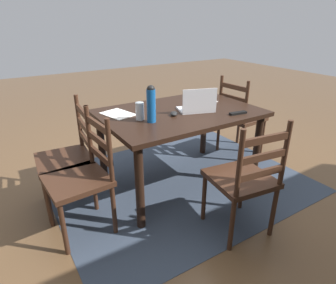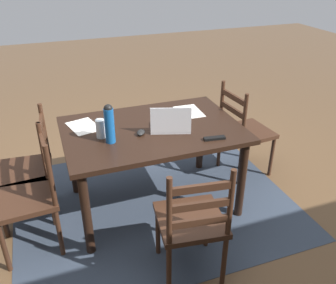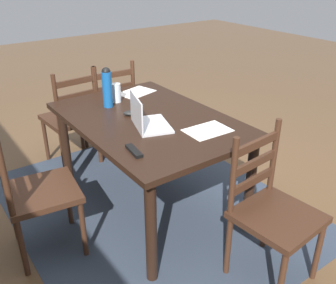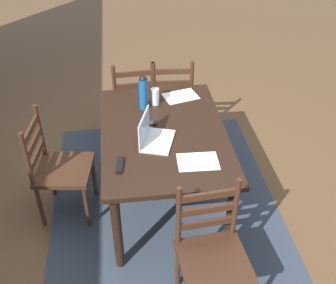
# 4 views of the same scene
# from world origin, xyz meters

# --- Properties ---
(ground_plane) EXTENTS (14.00, 14.00, 0.00)m
(ground_plane) POSITION_xyz_m (0.00, 0.00, 0.00)
(ground_plane) COLOR brown
(area_rug) EXTENTS (2.44, 1.97, 0.01)m
(area_rug) POSITION_xyz_m (0.00, 0.00, 0.00)
(area_rug) COLOR #333D4C
(area_rug) RESTS_ON ground
(dining_table) EXTENTS (1.45, 0.99, 0.76)m
(dining_table) POSITION_xyz_m (0.00, 0.00, 0.67)
(dining_table) COLOR black
(dining_table) RESTS_ON ground
(chair_far_head) EXTENTS (0.50, 0.50, 0.95)m
(chair_far_head) POSITION_xyz_m (0.01, 0.87, 0.46)
(chair_far_head) COLOR #3D2316
(chair_far_head) RESTS_ON ground
(chair_right_far) EXTENTS (0.47, 0.47, 0.95)m
(chair_right_far) POSITION_xyz_m (1.01, 0.19, 0.46)
(chair_right_far) COLOR #3D2316
(chair_right_far) RESTS_ON ground
(chair_left_near) EXTENTS (0.47, 0.47, 0.95)m
(chair_left_near) POSITION_xyz_m (-1.01, -0.19, 0.46)
(chair_left_near) COLOR #3D2316
(chair_left_near) RESTS_ON ground
(chair_right_near) EXTENTS (0.47, 0.47, 0.95)m
(chair_right_near) POSITION_xyz_m (1.01, -0.19, 0.46)
(chair_right_near) COLOR #3D2316
(chair_right_near) RESTS_ON ground
(laptop) EXTENTS (0.37, 0.31, 0.23)m
(laptop) POSITION_xyz_m (-0.12, 0.11, 0.82)
(laptop) COLOR silver
(laptop) RESTS_ON dining_table
(water_bottle) EXTENTS (0.07, 0.07, 0.31)m
(water_bottle) POSITION_xyz_m (0.37, 0.13, 0.92)
(water_bottle) COLOR #145199
(water_bottle) RESTS_ON dining_table
(drinking_glass) EXTENTS (0.07, 0.07, 0.15)m
(drinking_glass) POSITION_xyz_m (0.43, 0.03, 0.84)
(drinking_glass) COLOR silver
(drinking_glass) RESTS_ON dining_table
(computer_mouse) EXTENTS (0.10, 0.12, 0.03)m
(computer_mouse) POSITION_xyz_m (0.12, 0.08, 0.78)
(computer_mouse) COLOR black
(computer_mouse) RESTS_ON dining_table
(tv_remote) EXTENTS (0.17, 0.07, 0.02)m
(tv_remote) POSITION_xyz_m (-0.39, 0.36, 0.77)
(tv_remote) COLOR black
(tv_remote) RESTS_ON dining_table
(paper_stack_left) EXTENTS (0.22, 0.30, 0.00)m
(paper_stack_left) POSITION_xyz_m (-0.41, -0.20, 0.77)
(paper_stack_left) COLOR white
(paper_stack_left) RESTS_ON dining_table
(paper_stack_right) EXTENTS (0.28, 0.34, 0.00)m
(paper_stack_right) POSITION_xyz_m (0.53, -0.22, 0.77)
(paper_stack_right) COLOR white
(paper_stack_right) RESTS_ON dining_table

